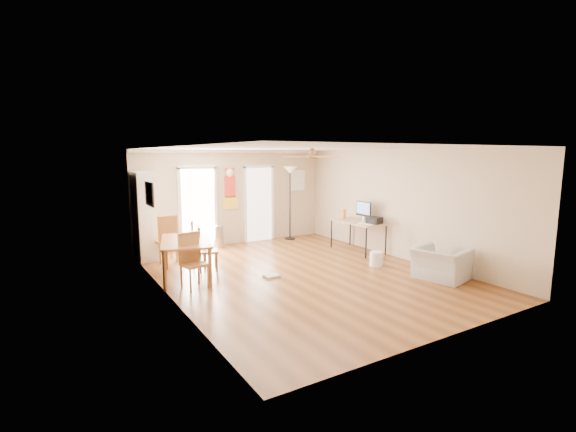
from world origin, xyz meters
TOP-DOWN VIEW (x-y plane):
  - floor at (0.00, 0.00)m, footprint 7.00×7.00m
  - ceiling at (0.00, 0.00)m, footprint 5.50×7.00m
  - wall_back at (0.00, 3.50)m, footprint 5.50×0.04m
  - wall_front at (0.00, -3.50)m, footprint 5.50×0.04m
  - wall_left at (-2.75, 0.00)m, footprint 0.04×7.00m
  - wall_right at (2.75, 0.00)m, footprint 0.04×7.00m
  - crown_molding at (0.00, 0.00)m, footprint 5.50×7.00m
  - kitchen_doorway at (-1.05, 3.48)m, footprint 0.90×0.10m
  - bathroom_doorway at (0.75, 3.48)m, footprint 0.80×0.10m
  - wall_decal at (-0.13, 3.48)m, footprint 0.46×0.03m
  - ac_grille at (2.05, 3.47)m, footprint 0.50×0.04m
  - framed_poster at (-2.73, 1.40)m, footprint 0.04×0.66m
  - ceiling_fan at (0.00, -0.30)m, footprint 1.24×1.24m
  - bookshelf at (-2.52, 3.02)m, footprint 0.66×1.01m
  - dining_table at (-2.15, 1.00)m, footprint 1.32×1.76m
  - dining_chair_right_a at (-1.60, 1.65)m, footprint 0.54×0.54m
  - dining_chair_right_b at (-1.60, 1.26)m, footprint 0.49×0.49m
  - dining_chair_near at (-2.22, 0.29)m, footprint 0.49×0.49m
  - dining_chair_far at (-2.18, 2.52)m, footprint 0.49×0.49m
  - trash_can at (-0.60, 3.23)m, footprint 0.34×0.34m
  - torchiere_lamp at (1.62, 3.19)m, footprint 0.48×0.48m
  - computer_desk at (2.34, 1.00)m, footprint 0.72×1.45m
  - imac at (2.47, 0.95)m, footprint 0.12×0.55m
  - keyboard at (2.20, 0.56)m, footprint 0.23×0.39m
  - printer at (2.45, 0.52)m, footprint 0.34×0.38m
  - orange_bottle at (2.30, 1.52)m, footprint 0.11×0.11m
  - wastebasket_a at (1.74, -0.33)m, footprint 0.29×0.29m
  - floor_cloth at (-0.67, 0.15)m, footprint 0.32×0.26m
  - armchair at (2.15, -1.72)m, footprint 1.06×1.15m

SIDE VIEW (x-z plane):
  - floor at x=0.00m, z-range 0.00..0.00m
  - floor_cloth at x=-0.67m, z-range 0.00..0.04m
  - wastebasket_a at x=1.74m, z-range 0.00..0.32m
  - trash_can at x=-0.60m, z-range 0.00..0.59m
  - armchair at x=2.15m, z-range 0.00..0.64m
  - computer_desk at x=2.34m, z-range 0.00..0.78m
  - dining_table at x=-2.15m, z-range 0.00..0.78m
  - dining_chair_right_b at x=-1.60m, z-range 0.00..0.96m
  - dining_chair_near at x=-2.22m, z-range 0.00..1.03m
  - dining_chair_right_a at x=-1.60m, z-range 0.00..1.04m
  - dining_chair_far at x=-2.18m, z-range 0.00..1.09m
  - keyboard at x=2.20m, z-range 0.78..0.79m
  - printer at x=2.45m, z-range 0.78..0.95m
  - orange_bottle at x=2.30m, z-range 0.78..1.04m
  - imac at x=2.47m, z-range 0.78..1.28m
  - bookshelf at x=-2.52m, z-range 0.00..2.08m
  - kitchen_doorway at x=-1.05m, z-range 0.00..2.10m
  - bathroom_doorway at x=0.75m, z-range 0.00..2.10m
  - torchiere_lamp at x=1.62m, z-range 0.00..2.13m
  - wall_back at x=0.00m, z-range 0.00..2.60m
  - wall_front at x=0.00m, z-range 0.00..2.60m
  - wall_left at x=-2.75m, z-range 0.00..2.60m
  - wall_right at x=2.75m, z-range 0.00..2.60m
  - wall_decal at x=-0.13m, z-range 1.00..2.10m
  - ac_grille at x=2.05m, z-range 1.40..2.00m
  - framed_poster at x=-2.73m, z-range 1.46..1.94m
  - ceiling_fan at x=0.00m, z-range 2.33..2.53m
  - crown_molding at x=0.00m, z-range 2.52..2.60m
  - ceiling at x=0.00m, z-range 2.60..2.60m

